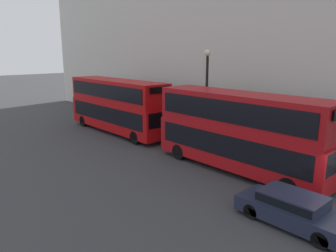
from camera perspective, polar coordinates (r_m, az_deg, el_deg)
bus_leading at (r=19.05m, az=12.35°, el=-0.52°), size 2.59×10.77×4.55m
bus_second_in_queue at (r=28.17m, az=-8.86°, el=3.85°), size 2.59×11.29×4.51m
car_dark_sedan at (r=14.34m, az=20.97°, el=-13.27°), size 1.83×4.49×1.30m
street_lamp at (r=22.66m, az=6.76°, el=6.28°), size 0.44×0.44×6.94m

